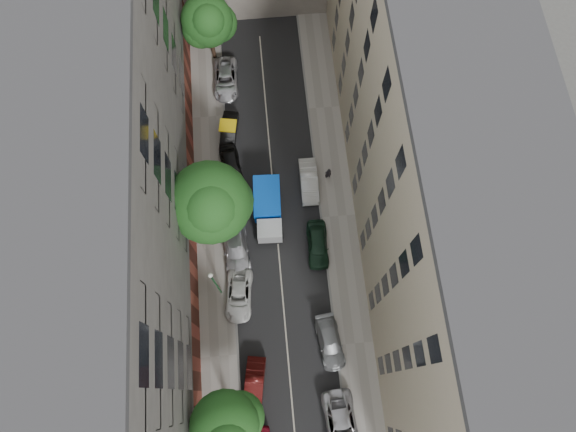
{
  "coord_description": "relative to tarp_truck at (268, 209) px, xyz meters",
  "views": [
    {
      "loc": [
        -0.26,
        -14.42,
        42.79
      ],
      "look_at": [
        0.91,
        -1.64,
        6.0
      ],
      "focal_mm": 32.0,
      "sensor_mm": 36.0,
      "label": 1
    }
  ],
  "objects": [
    {
      "name": "building_left",
      "position": [
        -10.4,
        -0.77,
        8.58
      ],
      "size": [
        8.0,
        44.0,
        20.0
      ],
      "primitive_type": "cube",
      "color": "#4F4C49",
      "rests_on": "ground"
    },
    {
      "name": "tree_mid",
      "position": [
        -4.15,
        -1.27,
        5.41
      ],
      "size": [
        6.43,
        6.32,
        10.15
      ],
      "color": "#382619",
      "rests_on": "sidewalk_left"
    },
    {
      "name": "car_right_0",
      "position": [
        4.2,
        -17.77,
        -0.68
      ],
      "size": [
        2.8,
        5.45,
        1.47
      ],
      "primitive_type": "imported",
      "rotation": [
        0.0,
        0.0,
        0.07
      ],
      "color": "#B3B3B8",
      "rests_on": "ground"
    },
    {
      "name": "car_left_6",
      "position": [
        -3.0,
        13.83,
        -0.74
      ],
      "size": [
        2.46,
        4.99,
        1.36
      ],
      "primitive_type": "imported",
      "rotation": [
        0.0,
        0.0,
        -0.04
      ],
      "color": "silver",
      "rests_on": "ground"
    },
    {
      "name": "car_left_2",
      "position": [
        -2.99,
        -7.1,
        -0.78
      ],
      "size": [
        2.62,
        4.78,
        1.27
      ],
      "primitive_type": "imported",
      "rotation": [
        0.0,
        0.0,
        -0.11
      ],
      "color": "silver",
      "rests_on": "ground"
    },
    {
      "name": "road_surface",
      "position": [
        0.6,
        -0.77,
        -1.41
      ],
      "size": [
        8.0,
        44.0,
        0.02
      ],
      "primitive_type": "cube",
      "color": "black",
      "rests_on": "ground"
    },
    {
      "name": "lamp_post",
      "position": [
        -4.48,
        -6.62,
        2.81
      ],
      "size": [
        0.36,
        0.36,
        6.66
      ],
      "color": "#1A5B2C",
      "rests_on": "sidewalk_left"
    },
    {
      "name": "car_right_3",
      "position": [
        3.83,
        2.52,
        -0.7
      ],
      "size": [
        1.54,
        4.36,
        1.43
      ],
      "primitive_type": "imported",
      "rotation": [
        0.0,
        0.0,
        -0.01
      ],
      "color": "silver",
      "rests_on": "ground"
    },
    {
      "name": "building_right",
      "position": [
        11.6,
        -0.77,
        8.58
      ],
      "size": [
        8.0,
        44.0,
        20.0
      ],
      "primitive_type": "cube",
      "color": "tan",
      "rests_on": "ground"
    },
    {
      "name": "car_left_4",
      "position": [
        -2.98,
        4.63,
        -0.68
      ],
      "size": [
        2.33,
        4.54,
        1.48
      ],
      "primitive_type": "imported",
      "rotation": [
        0.0,
        0.0,
        0.14
      ],
      "color": "black",
      "rests_on": "ground"
    },
    {
      "name": "tree_far",
      "position": [
        -3.9,
        16.81,
        3.73
      ],
      "size": [
        5.0,
        4.69,
        7.59
      ],
      "color": "#382619",
      "rests_on": "sidewalk_left"
    },
    {
      "name": "tree_near",
      "position": [
        -3.9,
        -16.84,
        4.78
      ],
      "size": [
        4.98,
        4.66,
        8.87
      ],
      "color": "#382619",
      "rests_on": "sidewalk_left"
    },
    {
      "name": "car_right_1",
      "position": [
        4.06,
        -11.57,
        -0.76
      ],
      "size": [
        2.34,
        4.69,
        1.31
      ],
      "primitive_type": "imported",
      "rotation": [
        0.0,
        0.0,
        0.12
      ],
      "color": "gray",
      "rests_on": "ground"
    },
    {
      "name": "car_left_3",
      "position": [
        -3.0,
        -2.97,
        -0.66
      ],
      "size": [
        2.48,
        5.34,
        1.51
      ],
      "primitive_type": "imported",
      "rotation": [
        0.0,
        0.0,
        0.07
      ],
      "color": "#B8B8BD",
      "rests_on": "ground"
    },
    {
      "name": "pedestrian",
      "position": [
        5.6,
        3.02,
        -0.45
      ],
      "size": [
        0.67,
        0.51,
        1.64
      ],
      "primitive_type": "imported",
      "rotation": [
        0.0,
        0.0,
        3.36
      ],
      "color": "black",
      "rests_on": "sidewalk_right"
    },
    {
      "name": "sidewalk_left",
      "position": [
        -4.9,
        -0.77,
        -1.34
      ],
      "size": [
        3.0,
        44.0,
        0.15
      ],
      "primitive_type": "cube",
      "color": "gray",
      "rests_on": "ground"
    },
    {
      "name": "car_right_2",
      "position": [
        3.97,
        -3.37,
        -0.67
      ],
      "size": [
        1.91,
        4.43,
        1.49
      ],
      "primitive_type": "imported",
      "rotation": [
        0.0,
        0.0,
        -0.04
      ],
      "color": "black",
      "rests_on": "ground"
    },
    {
      "name": "tarp_truck",
      "position": [
        0.0,
        0.0,
        0.0
      ],
      "size": [
        2.44,
        5.66,
        2.57
      ],
      "rotation": [
        0.0,
        0.0,
        -0.05
      ],
      "color": "black",
      "rests_on": "ground"
    },
    {
      "name": "car_left_5",
      "position": [
        -3.0,
        8.23,
        -0.76
      ],
      "size": [
        2.04,
        4.15,
        1.31
      ],
      "primitive_type": "imported",
      "rotation": [
        0.0,
        0.0,
        -0.17
      ],
      "color": "black",
      "rests_on": "ground"
    },
    {
      "name": "car_left_1",
      "position": [
        -2.2,
        -14.17,
        -0.73
      ],
      "size": [
        2.13,
        4.34,
        1.37
      ],
      "primitive_type": "imported",
      "rotation": [
        0.0,
        0.0,
        -0.17
      ],
      "color": "#4A100E",
      "rests_on": "ground"
    },
    {
      "name": "sidewalk_right",
      "position": [
        6.1,
        -0.77,
        -1.34
      ],
      "size": [
        3.0,
        44.0,
        0.15
      ],
      "primitive_type": "cube",
      "color": "gray",
      "rests_on": "ground"
    },
    {
      "name": "ground",
      "position": [
        0.6,
        -0.77,
        -1.42
      ],
      "size": [
        120.0,
        120.0,
        0.0
      ],
      "primitive_type": "plane",
      "color": "#4C4C49",
      "rests_on": "ground"
    }
  ]
}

